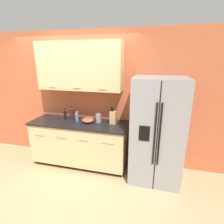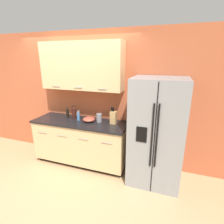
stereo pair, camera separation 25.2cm
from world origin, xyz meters
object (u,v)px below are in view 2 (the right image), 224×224
(refrigerator, at_px, (156,132))
(wine_bottle, at_px, (74,112))
(oil_bottle, at_px, (68,113))
(steel_canister, at_px, (99,118))
(soap_dispenser, at_px, (78,116))
(knife_block, at_px, (113,117))
(mixing_bowl, at_px, (89,119))

(refrigerator, height_order, wine_bottle, refrigerator)
(oil_bottle, xyz_separation_m, steel_canister, (0.70, -0.01, -0.02))
(refrigerator, height_order, soap_dispenser, refrigerator)
(knife_block, xyz_separation_m, mixing_bowl, (-0.48, -0.05, -0.08))
(wine_bottle, bearing_deg, refrigerator, -5.32)
(soap_dispenser, height_order, mixing_bowl, soap_dispenser)
(oil_bottle, relative_size, mixing_bowl, 1.00)
(soap_dispenser, bearing_deg, mixing_bowl, 0.03)
(steel_canister, xyz_separation_m, mixing_bowl, (-0.19, -0.05, -0.04))
(refrigerator, bearing_deg, soap_dispenser, 176.87)
(soap_dispenser, distance_m, oil_bottle, 0.29)
(steel_canister, height_order, mixing_bowl, steel_canister)
(wine_bottle, height_order, soap_dispenser, wine_bottle)
(knife_block, bearing_deg, wine_bottle, 178.88)
(refrigerator, height_order, oil_bottle, refrigerator)
(steel_canister, relative_size, mixing_bowl, 0.76)
(steel_canister, bearing_deg, wine_bottle, 177.81)
(soap_dispenser, relative_size, oil_bottle, 0.85)
(refrigerator, relative_size, soap_dispenser, 9.04)
(oil_bottle, distance_m, mixing_bowl, 0.52)
(soap_dispenser, relative_size, mixing_bowl, 0.85)
(knife_block, xyz_separation_m, steel_canister, (-0.29, -0.00, -0.04))
(knife_block, height_order, mixing_bowl, knife_block)
(oil_bottle, height_order, mixing_bowl, oil_bottle)
(refrigerator, height_order, steel_canister, refrigerator)
(refrigerator, xyz_separation_m, wine_bottle, (-1.65, 0.15, 0.14))
(knife_block, relative_size, mixing_bowl, 1.38)
(refrigerator, distance_m, oil_bottle, 1.81)
(knife_block, bearing_deg, refrigerator, -9.65)
(oil_bottle, distance_m, steel_canister, 0.70)
(soap_dispenser, bearing_deg, wine_bottle, 152.56)
(knife_block, relative_size, wine_bottle, 1.18)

